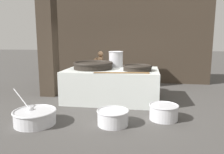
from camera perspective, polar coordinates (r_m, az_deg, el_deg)
The scene contains 12 objects.
ground_plane at distance 6.93m, azimuth -0.00°, elevation -5.96°, with size 60.00×60.00×0.00m, color #474442.
back_wall at distance 9.67m, azimuth 2.81°, elevation 10.87°, with size 7.41×0.24×4.12m, color #382D23.
support_pillar at distance 7.58m, azimuth -16.48°, elevation 10.76°, with size 0.51×0.51×4.12m, color #382D23.
hearth_platform at distance 6.81m, azimuth -0.00°, elevation -2.02°, with size 2.82×1.78×0.97m.
giant_wok_near at distance 6.83m, azimuth -4.96°, elevation 3.14°, with size 1.24×1.24×0.22m.
giant_wok_far at distance 6.48m, azimuth 6.63°, elevation 2.46°, with size 0.87×0.87×0.16m.
stock_pot at distance 7.31m, azimuth 1.03°, elevation 4.78°, with size 0.50×0.50×0.52m.
stirring_paddle at distance 5.90m, azimuth 3.09°, elevation 1.11°, with size 1.51×0.26×0.04m.
cook at distance 8.09m, azimuth -3.01°, elevation 2.02°, with size 0.36×0.55×1.46m.
prep_bowl_vegetables at distance 5.27m, azimuth -19.50°, elevation -9.65°, with size 1.17×0.96×0.73m.
prep_bowl_meat at distance 4.94m, azimuth 0.22°, elevation -10.33°, with size 0.72×0.72×0.34m.
prep_bowl_extra at distance 5.38m, azimuth 13.35°, elevation -8.73°, with size 0.70×0.70×0.36m.
Camera 1 is at (1.02, -6.59, 1.89)m, focal length 35.00 mm.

